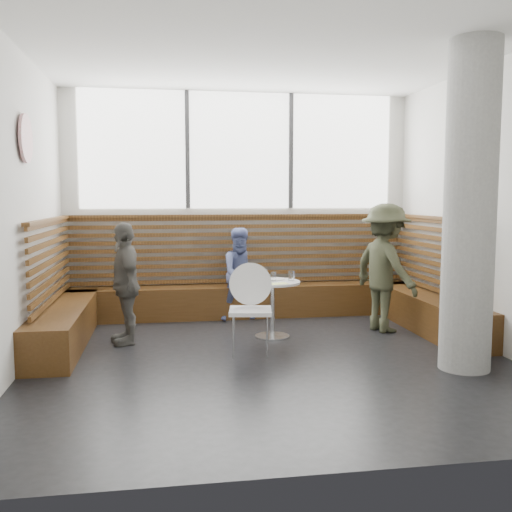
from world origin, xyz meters
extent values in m
cube|color=silver|center=(0.00, 0.00, 1.60)|extent=(5.00, 5.00, 3.20)
cube|color=black|center=(0.00, 0.00, 0.00)|extent=(5.00, 5.00, 0.01)
cube|color=white|center=(0.00, 0.00, 3.20)|extent=(5.00, 5.00, 0.01)
cube|color=white|center=(0.00, 2.48, 2.38)|extent=(4.50, 0.02, 1.65)
cube|color=#3F3F42|center=(-0.75, 2.46, 2.38)|extent=(0.06, 0.04, 1.65)
cube|color=#3F3F42|center=(0.75, 2.46, 2.38)|extent=(0.06, 0.04, 1.65)
cube|color=#412710|center=(0.00, 2.25, 0.23)|extent=(5.00, 0.50, 0.45)
cube|color=#412710|center=(-2.25, 1.25, 0.23)|extent=(0.50, 2.50, 0.45)
cube|color=#412710|center=(2.25, 1.25, 0.23)|extent=(0.50, 2.50, 0.45)
cube|color=#462A11|center=(0.00, 2.42, 0.95)|extent=(4.88, 0.08, 0.98)
cube|color=#462A11|center=(-2.42, 1.25, 0.95)|extent=(0.08, 2.38, 0.98)
cube|color=#462A11|center=(2.42, 1.25, 0.95)|extent=(0.08, 2.38, 0.98)
cylinder|color=gray|center=(1.85, -0.60, 1.60)|extent=(0.50, 0.50, 3.20)
cylinder|color=white|center=(-2.46, 0.40, 2.30)|extent=(0.03, 0.50, 0.50)
cylinder|color=silver|center=(0.20, 0.97, 0.01)|extent=(0.42, 0.42, 0.02)
cylinder|color=silver|center=(0.20, 0.97, 0.35)|extent=(0.06, 0.06, 0.67)
cylinder|color=#B7B7BA|center=(0.20, 0.97, 0.68)|extent=(0.67, 0.67, 0.03)
cube|color=white|center=(-0.18, 0.24, 0.48)|extent=(0.45, 0.43, 0.04)
cylinder|color=white|center=(-0.18, 0.43, 0.75)|extent=(0.47, 0.11, 0.47)
cylinder|color=silver|center=(-0.37, 0.08, 0.23)|extent=(0.02, 0.02, 0.46)
cylinder|color=silver|center=(0.00, 0.08, 0.23)|extent=(0.02, 0.02, 0.46)
cylinder|color=silver|center=(-0.37, 0.40, 0.23)|extent=(0.02, 0.02, 0.46)
cylinder|color=silver|center=(0.00, 0.40, 0.23)|extent=(0.02, 0.02, 0.46)
imported|color=#3B3E29|center=(1.68, 1.08, 0.81)|extent=(0.91, 1.19, 1.63)
imported|color=#5D69A1|center=(-0.04, 1.99, 0.64)|extent=(0.71, 0.61, 1.29)
imported|color=#585650|center=(-1.55, 0.97, 0.71)|extent=(0.52, 0.89, 1.42)
cylinder|color=white|center=(0.08, 1.04, 0.70)|extent=(0.21, 0.21, 0.01)
cylinder|color=white|center=(0.26, 1.07, 0.70)|extent=(0.21, 0.21, 0.01)
cylinder|color=white|center=(0.06, 0.95, 0.75)|extent=(0.07, 0.07, 0.12)
cylinder|color=white|center=(0.20, 0.95, 0.75)|extent=(0.07, 0.07, 0.11)
cylinder|color=white|center=(0.43, 0.97, 0.75)|extent=(0.08, 0.08, 0.12)
cube|color=#A5C64C|center=(0.23, 0.74, 0.70)|extent=(0.23, 0.18, 0.00)
camera|label=1|loc=(-1.08, -5.76, 1.70)|focal=40.00mm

